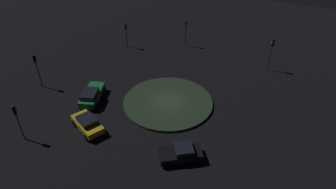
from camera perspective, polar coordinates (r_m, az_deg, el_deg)
ground_plane at (r=34.38m, az=0.00°, el=-1.62°), size 117.18×117.18×0.00m
roundabout_island at (r=34.30m, az=0.00°, el=-1.43°), size 10.23×10.23×0.27m
car_green at (r=35.39m, az=-14.34°, el=-0.06°), size 3.00×4.87×1.57m
car_yellow at (r=31.50m, az=-15.12°, el=-5.30°), size 3.55×4.36×1.49m
car_black at (r=27.53m, az=2.51°, el=-11.08°), size 3.86×2.10×1.44m
traffic_light_south at (r=46.12m, az=3.43°, el=12.47°), size 0.36×0.39×3.96m
traffic_light_west at (r=41.41m, az=19.14°, el=8.29°), size 0.39×0.36×4.46m
traffic_light_south_near at (r=46.05m, az=-8.01°, el=12.03°), size 0.34×0.38×3.82m
traffic_light_east at (r=31.33m, az=-26.90°, el=-3.70°), size 0.38×0.34×4.04m
traffic_light_east_near at (r=38.80m, az=-23.79°, el=5.21°), size 0.39×0.36×4.37m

